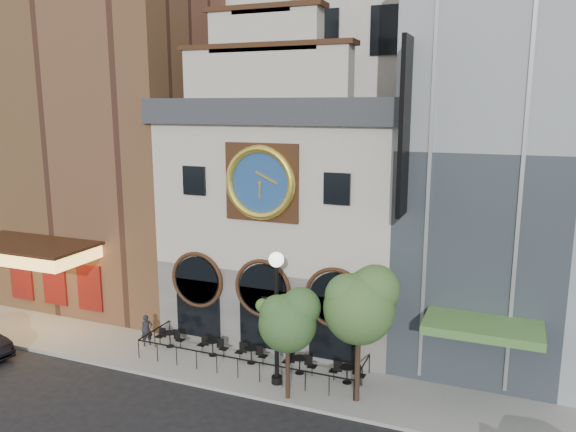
{
  "coord_description": "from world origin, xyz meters",
  "views": [
    {
      "loc": [
        10.71,
        -19.3,
        12.03
      ],
      "look_at": [
        0.45,
        6.0,
        6.62
      ],
      "focal_mm": 35.0,
      "sensor_mm": 36.0,
      "label": 1
    }
  ],
  "objects_px": {
    "pedestrian": "(147,330)",
    "bistro_2": "(251,354)",
    "bistro_1": "(213,346)",
    "lamppost": "(277,304)",
    "tree_left": "(289,319)",
    "bistro_0": "(170,338)",
    "bistro_3": "(300,364)",
    "bistro_4": "(347,373)",
    "tree_right": "(361,303)"
  },
  "relations": [
    {
      "from": "pedestrian",
      "to": "bistro_2",
      "type": "bearing_deg",
      "value": -47.96
    },
    {
      "from": "bistro_2",
      "to": "bistro_4",
      "type": "relative_size",
      "value": 1.0
    },
    {
      "from": "bistro_2",
      "to": "bistro_1",
      "type": "bearing_deg",
      "value": 178.91
    },
    {
      "from": "lamppost",
      "to": "bistro_2",
      "type": "bearing_deg",
      "value": 142.02
    },
    {
      "from": "bistro_4",
      "to": "tree_left",
      "type": "xyz_separation_m",
      "value": [
        -1.87,
        -2.13,
        3.0
      ]
    },
    {
      "from": "bistro_1",
      "to": "pedestrian",
      "type": "height_order",
      "value": "pedestrian"
    },
    {
      "from": "bistro_0",
      "to": "bistro_3",
      "type": "relative_size",
      "value": 1.0
    },
    {
      "from": "bistro_3",
      "to": "tree_left",
      "type": "relative_size",
      "value": 0.33
    },
    {
      "from": "tree_left",
      "to": "tree_right",
      "type": "relative_size",
      "value": 0.83
    },
    {
      "from": "bistro_4",
      "to": "lamppost",
      "type": "bearing_deg",
      "value": -157.38
    },
    {
      "from": "bistro_0",
      "to": "bistro_3",
      "type": "bearing_deg",
      "value": -1.76
    },
    {
      "from": "bistro_2",
      "to": "bistro_3",
      "type": "xyz_separation_m",
      "value": [
        2.46,
        -0.1,
        0.0
      ]
    },
    {
      "from": "lamppost",
      "to": "pedestrian",
      "type": "bearing_deg",
      "value": 168.64
    },
    {
      "from": "pedestrian",
      "to": "lamppost",
      "type": "relative_size",
      "value": 0.27
    },
    {
      "from": "bistro_1",
      "to": "tree_left",
      "type": "height_order",
      "value": "tree_left"
    },
    {
      "from": "bistro_1",
      "to": "bistro_2",
      "type": "bearing_deg",
      "value": -1.09
    },
    {
      "from": "pedestrian",
      "to": "tree_left",
      "type": "relative_size",
      "value": 0.34
    },
    {
      "from": "bistro_3",
      "to": "tree_right",
      "type": "bearing_deg",
      "value": -22.75
    },
    {
      "from": "bistro_3",
      "to": "tree_left",
      "type": "bearing_deg",
      "value": -80.55
    },
    {
      "from": "bistro_0",
      "to": "bistro_4",
      "type": "xyz_separation_m",
      "value": [
        9.25,
        -0.27,
        0.0
      ]
    },
    {
      "from": "bistro_1",
      "to": "tree_left",
      "type": "xyz_separation_m",
      "value": [
        4.9,
        -2.32,
        3.0
      ]
    },
    {
      "from": "bistro_1",
      "to": "tree_right",
      "type": "height_order",
      "value": "tree_right"
    },
    {
      "from": "pedestrian",
      "to": "lamppost",
      "type": "height_order",
      "value": "lamppost"
    },
    {
      "from": "bistro_2",
      "to": "lamppost",
      "type": "bearing_deg",
      "value": -35.33
    },
    {
      "from": "bistro_1",
      "to": "tree_right",
      "type": "distance_m",
      "value": 8.58
    },
    {
      "from": "bistro_2",
      "to": "tree_left",
      "type": "distance_m",
      "value": 4.71
    },
    {
      "from": "bistro_1",
      "to": "pedestrian",
      "type": "bearing_deg",
      "value": -176.79
    },
    {
      "from": "bistro_1",
      "to": "tree_left",
      "type": "relative_size",
      "value": 0.33
    },
    {
      "from": "bistro_0",
      "to": "bistro_4",
      "type": "distance_m",
      "value": 9.25
    },
    {
      "from": "bistro_4",
      "to": "tree_left",
      "type": "distance_m",
      "value": 4.13
    },
    {
      "from": "lamppost",
      "to": "tree_right",
      "type": "distance_m",
      "value": 3.69
    },
    {
      "from": "bistro_2",
      "to": "bistro_4",
      "type": "xyz_separation_m",
      "value": [
        4.69,
        -0.15,
        0.0
      ]
    },
    {
      "from": "tree_left",
      "to": "pedestrian",
      "type": "bearing_deg",
      "value": 166.1
    },
    {
      "from": "bistro_2",
      "to": "tree_right",
      "type": "xyz_separation_m",
      "value": [
        5.52,
        -1.38,
        3.73
      ]
    },
    {
      "from": "bistro_1",
      "to": "bistro_0",
      "type": "bearing_deg",
      "value": 178.24
    },
    {
      "from": "bistro_0",
      "to": "tree_right",
      "type": "distance_m",
      "value": 10.85
    },
    {
      "from": "bistro_3",
      "to": "tree_left",
      "type": "xyz_separation_m",
      "value": [
        0.36,
        -2.18,
        3.0
      ]
    },
    {
      "from": "bistro_2",
      "to": "tree_left",
      "type": "xyz_separation_m",
      "value": [
        2.82,
        -2.28,
        3.0
      ]
    },
    {
      "from": "bistro_0",
      "to": "tree_left",
      "type": "distance_m",
      "value": 8.32
    },
    {
      "from": "bistro_3",
      "to": "pedestrian",
      "type": "xyz_separation_m",
      "value": [
        -8.17,
        -0.06,
        0.33
      ]
    },
    {
      "from": "pedestrian",
      "to": "tree_right",
      "type": "distance_m",
      "value": 11.8
    },
    {
      "from": "bistro_2",
      "to": "tree_right",
      "type": "bearing_deg",
      "value": -14.07
    },
    {
      "from": "lamppost",
      "to": "tree_left",
      "type": "xyz_separation_m",
      "value": [
        0.95,
        -0.95,
        -0.18
      ]
    },
    {
      "from": "tree_right",
      "to": "lamppost",
      "type": "bearing_deg",
      "value": 179.1
    },
    {
      "from": "tree_right",
      "to": "bistro_4",
      "type": "bearing_deg",
      "value": 123.89
    },
    {
      "from": "bistro_2",
      "to": "pedestrian",
      "type": "distance_m",
      "value": 5.72
    },
    {
      "from": "bistro_0",
      "to": "bistro_3",
      "type": "height_order",
      "value": "same"
    },
    {
      "from": "bistro_2",
      "to": "tree_right",
      "type": "height_order",
      "value": "tree_right"
    },
    {
      "from": "bistro_0",
      "to": "bistro_2",
      "type": "bearing_deg",
      "value": -1.46
    },
    {
      "from": "pedestrian",
      "to": "lamppost",
      "type": "bearing_deg",
      "value": -58.32
    }
  ]
}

